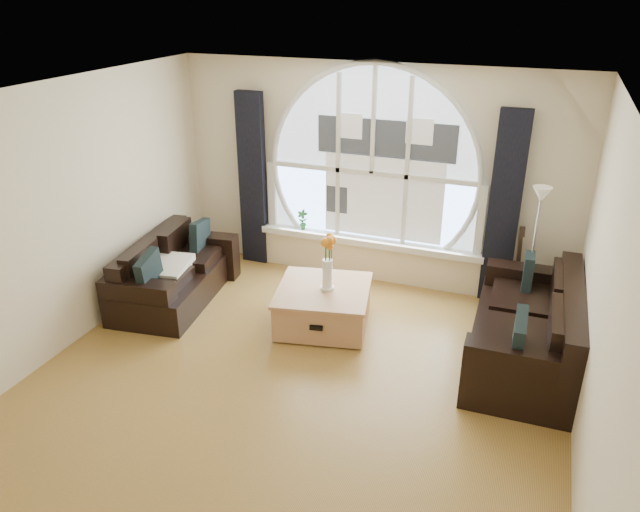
{
  "coord_description": "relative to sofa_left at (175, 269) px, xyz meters",
  "views": [
    {
      "loc": [
        1.92,
        -4.19,
        3.53
      ],
      "look_at": [
        0.0,
        0.9,
        1.05
      ],
      "focal_mm": 33.88,
      "sensor_mm": 36.0,
      "label": 1
    }
  ],
  "objects": [
    {
      "name": "wall_back",
      "position": [
        1.99,
        1.49,
        0.95
      ],
      "size": [
        5.0,
        0.01,
        2.7
      ],
      "primitive_type": "cube",
      "color": "beige",
      "rests_on": "ground"
    },
    {
      "name": "throw_blanket",
      "position": [
        -0.03,
        -0.15,
        0.1
      ],
      "size": [
        0.63,
        0.63,
        0.1
      ],
      "primitive_type": "cube",
      "rotation": [
        0.0,
        0.0,
        0.16
      ],
      "color": "silver",
      "rests_on": "sofa_left"
    },
    {
      "name": "neighbor_house",
      "position": [
        2.14,
        1.44,
        1.1
      ],
      "size": [
        1.7,
        0.02,
        1.5
      ],
      "primitive_type": "cube",
      "color": "silver",
      "rests_on": "wall_back"
    },
    {
      "name": "wall_left",
      "position": [
        -0.51,
        -1.26,
        0.95
      ],
      "size": [
        0.01,
        5.5,
        2.7
      ],
      "primitive_type": "cube",
      "color": "beige",
      "rests_on": "ground"
    },
    {
      "name": "curtain_left",
      "position": [
        0.39,
        1.37,
        0.75
      ],
      "size": [
        0.35,
        0.12,
        2.3
      ],
      "primitive_type": "cube",
      "color": "black",
      "rests_on": "ground"
    },
    {
      "name": "window_frame",
      "position": [
        1.99,
        1.43,
        1.23
      ],
      "size": [
        2.76,
        0.08,
        2.15
      ],
      "primitive_type": "cube",
      "color": "white",
      "rests_on": "wall_back"
    },
    {
      "name": "guitar",
      "position": [
        3.83,
        1.25,
        0.13
      ],
      "size": [
        0.41,
        0.32,
        1.06
      ],
      "primitive_type": "cube",
      "rotation": [
        0.0,
        0.0,
        0.25
      ],
      "color": "brown",
      "rests_on": "ground"
    },
    {
      "name": "window_sill",
      "position": [
        1.99,
        1.39,
        0.11
      ],
      "size": [
        2.9,
        0.22,
        0.08
      ],
      "primitive_type": "cube",
      "color": "white",
      "rests_on": "wall_back"
    },
    {
      "name": "ceiling",
      "position": [
        1.99,
        -1.26,
        2.3
      ],
      "size": [
        5.0,
        5.5,
        0.01
      ],
      "primitive_type": "cube",
      "color": "silver",
      "rests_on": "ground"
    },
    {
      "name": "sofa_right",
      "position": [
        4.0,
        0.09,
        0.0
      ],
      "size": [
        1.01,
        1.97,
        0.87
      ],
      "primitive_type": "cube",
      "rotation": [
        0.0,
        0.0,
        0.02
      ],
      "color": "black",
      "rests_on": "ground"
    },
    {
      "name": "curtain_right",
      "position": [
        3.59,
        1.37,
        0.75
      ],
      "size": [
        0.35,
        0.12,
        2.3
      ],
      "primitive_type": "cube",
      "color": "black",
      "rests_on": "ground"
    },
    {
      "name": "arched_window",
      "position": [
        1.99,
        1.46,
        1.23
      ],
      "size": [
        2.6,
        0.06,
        2.15
      ],
      "primitive_type": "cube",
      "color": "silver",
      "rests_on": "wall_back"
    },
    {
      "name": "wall_right",
      "position": [
        4.49,
        -1.26,
        0.95
      ],
      "size": [
        0.01,
        5.5,
        2.7
      ],
      "primitive_type": "cube",
      "color": "beige",
      "rests_on": "ground"
    },
    {
      "name": "floor_lamp",
      "position": [
        3.97,
        0.92,
        0.4
      ],
      "size": [
        0.24,
        0.24,
        1.6
      ],
      "primitive_type": "cube",
      "color": "#B2B2B2",
      "rests_on": "ground"
    },
    {
      "name": "wall_front",
      "position": [
        1.99,
        -4.01,
        0.95
      ],
      "size": [
        5.0,
        0.01,
        2.7
      ],
      "primitive_type": "cube",
      "color": "beige",
      "rests_on": "ground"
    },
    {
      "name": "coffee_chest",
      "position": [
        1.87,
        0.07,
        -0.15
      ],
      "size": [
        1.19,
        1.19,
        0.49
      ],
      "primitive_type": "cube",
      "rotation": [
        0.0,
        0.0,
        0.2
      ],
      "color": "#AB7146",
      "rests_on": "ground"
    },
    {
      "name": "sofa_left",
      "position": [
        0.0,
        0.0,
        0.0
      ],
      "size": [
        1.05,
        1.77,
        0.74
      ],
      "primitive_type": "cube",
      "rotation": [
        0.0,
        0.0,
        0.13
      ],
      "color": "black",
      "rests_on": "ground"
    },
    {
      "name": "vase_flowers",
      "position": [
        1.91,
        0.08,
        0.44
      ],
      "size": [
        0.24,
        0.24,
        0.7
      ],
      "primitive_type": "cube",
      "color": "white",
      "rests_on": "coffee_chest"
    },
    {
      "name": "ground",
      "position": [
        1.99,
        -1.26,
        -0.4
      ],
      "size": [
        5.0,
        5.5,
        0.01
      ],
      "primitive_type": "cube",
      "color": "brown",
      "rests_on": "ground"
    },
    {
      "name": "attic_slope",
      "position": [
        4.19,
        -1.26,
        1.95
      ],
      "size": [
        0.92,
        5.5,
        0.72
      ],
      "primitive_type": "cube",
      "color": "silver",
      "rests_on": "ground"
    },
    {
      "name": "potted_plant",
      "position": [
        1.09,
        1.39,
        0.28
      ],
      "size": [
        0.14,
        0.1,
        0.27
      ],
      "primitive_type": "imported",
      "rotation": [
        0.0,
        0.0,
        0.04
      ],
      "color": "#1E6023",
      "rests_on": "window_sill"
    }
  ]
}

